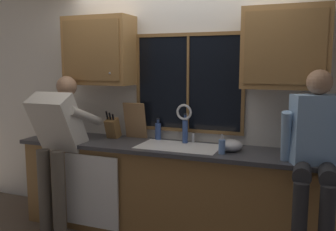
% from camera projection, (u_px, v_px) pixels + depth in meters
% --- Properties ---
extents(back_wall, '(5.55, 0.12, 2.55)m').
position_uv_depth(back_wall, '(183.00, 106.00, 3.88)').
color(back_wall, silver).
rests_on(back_wall, floor).
extents(window_glass, '(1.10, 0.02, 0.95)m').
position_uv_depth(window_glass, '(188.00, 83.00, 3.75)').
color(window_glass, black).
extents(window_frame_top, '(1.17, 0.02, 0.04)m').
position_uv_depth(window_frame_top, '(188.00, 34.00, 3.68)').
color(window_frame_top, brown).
extents(window_frame_bottom, '(1.17, 0.02, 0.04)m').
position_uv_depth(window_frame_bottom, '(188.00, 130.00, 3.81)').
color(window_frame_bottom, brown).
extents(window_frame_left, '(0.03, 0.02, 0.95)m').
position_uv_depth(window_frame_left, '(138.00, 82.00, 3.95)').
color(window_frame_left, brown).
extents(window_frame_right, '(0.03, 0.02, 0.95)m').
position_uv_depth(window_frame_right, '(244.00, 84.00, 3.54)').
color(window_frame_right, brown).
extents(window_mullion_center, '(0.02, 0.02, 0.95)m').
position_uv_depth(window_mullion_center, '(188.00, 83.00, 3.74)').
color(window_mullion_center, brown).
extents(lower_cabinet_run, '(3.15, 0.58, 0.88)m').
position_uv_depth(lower_cabinet_run, '(171.00, 192.00, 3.68)').
color(lower_cabinet_run, olive).
rests_on(lower_cabinet_run, floor).
extents(countertop, '(3.21, 0.62, 0.04)m').
position_uv_depth(countertop, '(171.00, 148.00, 3.59)').
color(countertop, '#38383D').
rests_on(countertop, lower_cabinet_run).
extents(dishwasher_front, '(0.60, 0.02, 0.74)m').
position_uv_depth(dishwasher_front, '(92.00, 191.00, 3.64)').
color(dishwasher_front, white).
extents(upper_cabinet_left, '(0.75, 0.36, 0.72)m').
position_uv_depth(upper_cabinet_left, '(99.00, 51.00, 3.90)').
color(upper_cabinet_left, '#9E703D').
extents(upper_cabinet_right, '(0.75, 0.36, 0.72)m').
position_uv_depth(upper_cabinet_right, '(286.00, 48.00, 3.22)').
color(upper_cabinet_right, '#9E703D').
extents(sink, '(0.80, 0.46, 0.21)m').
position_uv_depth(sink, '(179.00, 156.00, 3.58)').
color(sink, silver).
rests_on(sink, lower_cabinet_run).
extents(faucet, '(0.18, 0.09, 0.40)m').
position_uv_depth(faucet, '(185.00, 118.00, 3.70)').
color(faucet, silver).
rests_on(faucet, countertop).
extents(person_standing, '(0.53, 0.67, 1.60)m').
position_uv_depth(person_standing, '(57.00, 139.00, 3.67)').
color(person_standing, '#595147').
rests_on(person_standing, floor).
extents(person_sitting_on_counter, '(0.54, 0.66, 1.26)m').
position_uv_depth(person_sitting_on_counter, '(316.00, 144.00, 2.85)').
color(person_sitting_on_counter, '#262628').
rests_on(person_sitting_on_counter, countertop).
extents(knife_block, '(0.12, 0.18, 0.32)m').
position_uv_depth(knife_block, '(113.00, 128.00, 3.96)').
color(knife_block, brown).
rests_on(knife_block, countertop).
extents(cutting_board, '(0.25, 0.10, 0.39)m').
position_uv_depth(cutting_board, '(135.00, 121.00, 3.94)').
color(cutting_board, '#997047').
rests_on(cutting_board, countertop).
extents(mixing_bowl, '(0.22, 0.22, 0.11)m').
position_uv_depth(mixing_bowl, '(231.00, 146.00, 3.39)').
color(mixing_bowl, '#B7B7BC').
rests_on(mixing_bowl, countertop).
extents(soap_dispenser, '(0.06, 0.07, 0.18)m').
position_uv_depth(soap_dispenser, '(222.00, 146.00, 3.27)').
color(soap_dispenser, '#668CCC').
rests_on(soap_dispenser, countertop).
extents(bottle_green_glass, '(0.06, 0.06, 0.23)m').
position_uv_depth(bottle_green_glass, '(158.00, 131.00, 3.89)').
color(bottle_green_glass, '#334C8C').
rests_on(bottle_green_glass, countertop).
extents(bottle_tall_clear, '(0.06, 0.06, 0.31)m').
position_uv_depth(bottle_tall_clear, '(185.00, 131.00, 3.71)').
color(bottle_tall_clear, '#334C8C').
rests_on(bottle_tall_clear, countertop).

